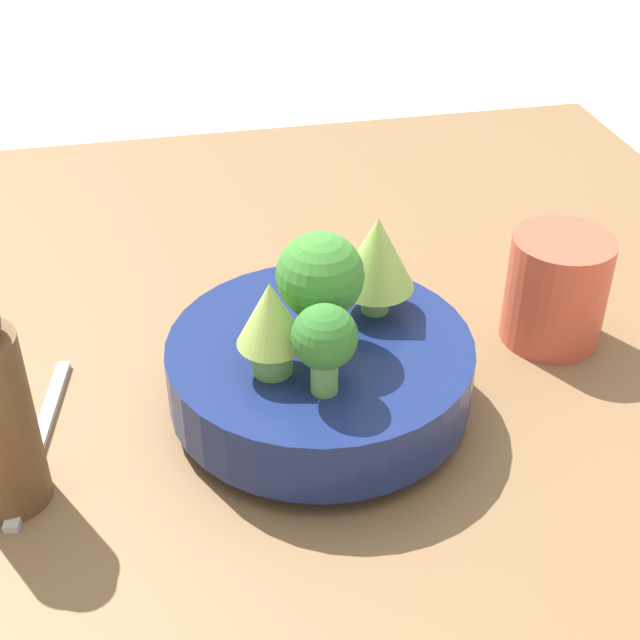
# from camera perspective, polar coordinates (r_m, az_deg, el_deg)

# --- Properties ---
(ground_plane) EXTENTS (6.00, 6.00, 0.00)m
(ground_plane) POSITION_cam_1_polar(r_m,az_deg,el_deg) (0.70, 3.03, -9.13)
(ground_plane) COLOR beige
(table) EXTENTS (1.15, 0.88, 0.04)m
(table) POSITION_cam_1_polar(r_m,az_deg,el_deg) (0.68, 3.08, -7.94)
(table) COLOR brown
(table) RESTS_ON ground_plane
(bowl) EXTENTS (0.22, 0.22, 0.06)m
(bowl) POSITION_cam_1_polar(r_m,az_deg,el_deg) (0.66, 0.00, -3.29)
(bowl) COLOR navy
(bowl) RESTS_ON table
(broccoli_floret_center) EXTENTS (0.06, 0.06, 0.09)m
(broccoli_floret_center) POSITION_cam_1_polar(r_m,az_deg,el_deg) (0.61, 0.00, 2.64)
(broccoli_floret_center) COLOR #6BA34C
(broccoli_floret_center) RESTS_ON bowl
(romanesco_piece_near) EXTENTS (0.05, 0.05, 0.07)m
(romanesco_piece_near) POSITION_cam_1_polar(r_m,az_deg,el_deg) (0.59, -3.10, -0.26)
(romanesco_piece_near) COLOR #609347
(romanesco_piece_near) RESTS_ON bowl
(romanesco_piece_far) EXTENTS (0.06, 0.06, 0.08)m
(romanesco_piece_far) POSITION_cam_1_polar(r_m,az_deg,el_deg) (0.66, 3.67, 4.17)
(romanesco_piece_far) COLOR #6BA34C
(romanesco_piece_far) RESTS_ON bowl
(broccoli_floret_right) EXTENTS (0.04, 0.04, 0.07)m
(broccoli_floret_right) POSITION_cam_1_polar(r_m,az_deg,el_deg) (0.58, 0.29, -1.34)
(broccoli_floret_right) COLOR #609347
(broccoli_floret_right) RESTS_ON bowl
(cup) EXTENTS (0.08, 0.08, 0.09)m
(cup) POSITION_cam_1_polar(r_m,az_deg,el_deg) (0.76, 14.89, 1.91)
(cup) COLOR #C64C38
(cup) RESTS_ON table
(fork) EXTENTS (0.18, 0.04, 0.01)m
(fork) POSITION_cam_1_polar(r_m,az_deg,el_deg) (0.69, -17.46, -7.22)
(fork) COLOR #B2B2B7
(fork) RESTS_ON table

